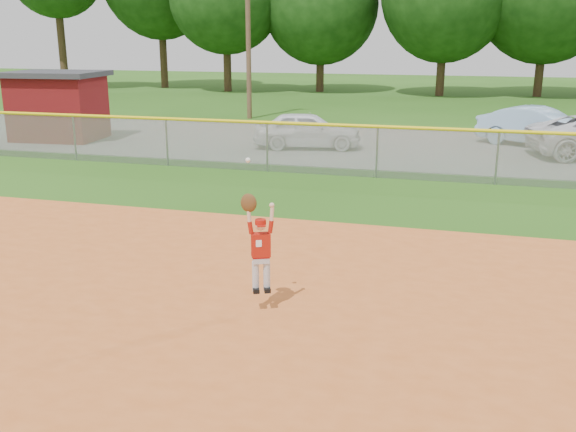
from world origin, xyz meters
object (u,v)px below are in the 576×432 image
object	(u,v)px
car_white_a	(307,130)
car_blue	(539,127)
utility_shed	(58,105)
ballplayer	(259,243)

from	to	relation	value
car_white_a	car_blue	distance (m)	8.60
car_white_a	car_blue	xyz separation A→B (m)	(8.17, 2.69, 0.06)
utility_shed	ballplayer	distance (m)	18.52
ballplayer	car_white_a	bearing A→B (deg)	101.00
utility_shed	car_blue	bearing A→B (deg)	10.43
car_white_a	utility_shed	world-z (taller)	utility_shed
car_white_a	car_blue	bearing A→B (deg)	-83.44
car_white_a	utility_shed	xyz separation A→B (m)	(-9.93, -0.64, 0.67)
car_blue	utility_shed	distance (m)	18.41
utility_shed	ballplayer	xyz separation A→B (m)	(12.68, -13.50, -0.27)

